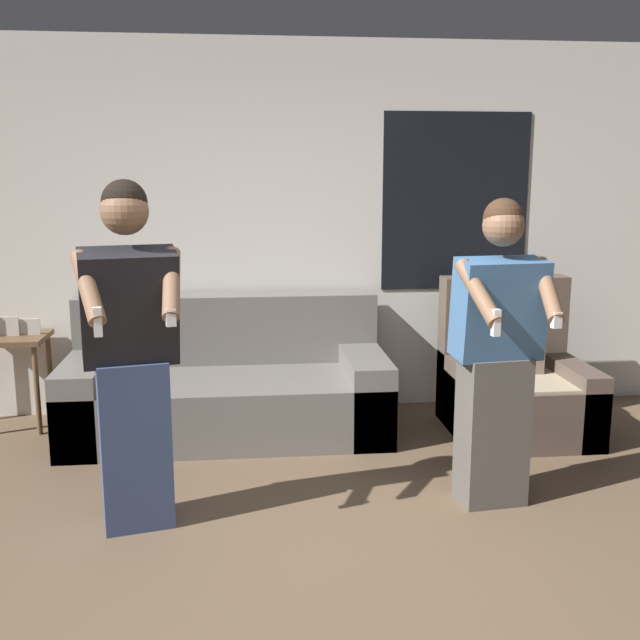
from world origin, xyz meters
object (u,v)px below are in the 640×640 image
at_px(armchair, 514,385).
at_px(person_left, 131,357).
at_px(couch, 228,389).
at_px(person_right, 497,355).
at_px(side_table, 11,350).

distance_m(armchair, person_left, 2.73).
bearing_deg(armchair, couch, 173.89).
bearing_deg(person_right, armchair, 64.37).
xyz_separation_m(couch, person_left, (-0.43, -1.40, 0.59)).
distance_m(person_left, person_right, 1.87).
xyz_separation_m(armchair, person_left, (-2.40, -1.19, 0.56)).
relative_size(couch, person_right, 1.31).
xyz_separation_m(person_left, person_right, (1.87, 0.09, -0.06)).
height_order(couch, person_right, person_right).
bearing_deg(couch, side_table, 171.37).
distance_m(couch, person_right, 2.01).
relative_size(armchair, person_right, 0.64).
distance_m(armchair, side_table, 3.49).
bearing_deg(couch, armchair, -6.11).
relative_size(armchair, side_table, 1.29).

